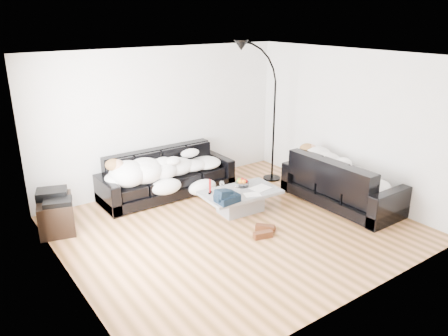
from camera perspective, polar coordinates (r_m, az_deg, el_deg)
ground at (r=6.86m, az=1.47°, el=-7.79°), size 5.00×5.00×0.00m
wall_back at (r=8.21m, az=-7.98°, el=6.35°), size 5.00×0.02×2.60m
wall_left at (r=5.33m, az=-20.45°, el=-2.06°), size 0.02×4.50×2.60m
wall_right at (r=8.07m, az=15.96°, el=5.56°), size 0.02×4.50×2.60m
ceiling at (r=6.12m, az=1.69°, el=14.39°), size 5.00×5.00×0.00m
sofa_back at (r=7.98m, az=-7.44°, el=-0.75°), size 2.46×0.85×0.80m
sofa_right at (r=7.79m, az=15.14°, el=-1.65°), size 0.90×2.09×0.85m
sleeper_back at (r=7.86m, az=-7.33°, el=0.69°), size 2.08×0.72×0.42m
sleeper_right at (r=7.72m, az=15.28°, el=-0.15°), size 0.76×1.79×0.44m
teal_cushion at (r=8.04m, az=11.54°, el=1.57°), size 0.42×0.38×0.20m
coffee_table at (r=7.31m, az=2.16°, el=-4.37°), size 1.33×0.83×0.37m
fruit_bowl at (r=7.41m, az=2.38°, el=-1.87°), size 0.28×0.28×0.14m
wine_glass_a at (r=7.17m, az=-0.28°, el=-2.41°), size 0.08×0.08×0.19m
wine_glass_b at (r=7.02m, az=-0.17°, el=-2.97°), size 0.09×0.09×0.18m
wine_glass_c at (r=7.08m, az=1.57°, el=-2.75°), size 0.08×0.08×0.18m
candle_left at (r=7.07m, az=-1.91°, el=-2.45°), size 0.06×0.06×0.26m
candle_right at (r=7.14m, az=-1.76°, el=-2.41°), size 0.05×0.05×0.21m
newspaper_a at (r=7.36m, az=4.78°, el=-2.61°), size 0.35×0.29×0.01m
newspaper_b at (r=7.10m, az=3.71°, el=-3.46°), size 0.31×0.27×0.01m
navy_jacket at (r=6.74m, az=0.13°, el=-3.19°), size 0.37×0.31×0.18m
shoes at (r=6.66m, az=5.23°, el=-8.22°), size 0.59×0.53×0.11m
av_cabinet at (r=7.16m, az=-21.06°, el=-5.72°), size 0.67×0.83×0.50m
stereo at (r=7.04m, az=-21.37°, el=-3.39°), size 0.53×0.46×0.13m
floor_lamp at (r=8.50m, az=6.55°, el=6.14°), size 0.91×0.48×2.39m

